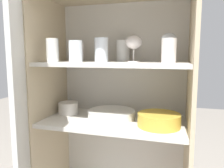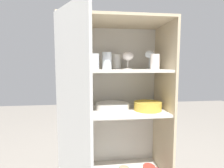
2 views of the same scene
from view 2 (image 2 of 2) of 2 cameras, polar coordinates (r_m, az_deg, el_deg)
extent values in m
cube|color=silver|center=(1.56, 0.16, -8.99)|extent=(0.78, 0.02, 1.43)
cube|color=#CCB793|center=(1.37, -15.11, -11.30)|extent=(0.02, 0.42, 1.43)
cube|color=#CCB793|center=(1.47, 16.32, -10.15)|extent=(0.02, 0.42, 1.43)
cube|color=#CCB793|center=(1.35, 1.27, 19.69)|extent=(0.78, 0.42, 0.02)
cube|color=silver|center=(1.36, 1.21, -8.82)|extent=(0.75, 0.38, 0.02)
cube|color=silver|center=(1.31, 1.24, 4.39)|extent=(0.75, 0.38, 0.02)
cube|color=silver|center=(1.01, -12.71, -17.54)|extent=(0.22, 0.34, 1.43)
cylinder|color=white|center=(1.19, -5.87, 7.24)|extent=(0.07, 0.07, 0.11)
cylinder|color=white|center=(1.30, -1.69, 7.56)|extent=(0.07, 0.07, 0.12)
cylinder|color=silver|center=(1.37, -9.00, 6.93)|extent=(0.07, 0.07, 0.10)
cylinder|color=white|center=(1.43, 1.41, 7.26)|extent=(0.08, 0.08, 0.12)
cylinder|color=silver|center=(1.31, 13.85, 7.06)|extent=(0.07, 0.07, 0.11)
cylinder|color=white|center=(1.19, -11.89, 7.44)|extent=(0.06, 0.06, 0.12)
cylinder|color=silver|center=(1.36, 5.17, 4.97)|extent=(0.07, 0.07, 0.01)
cylinder|color=silver|center=(1.36, 5.19, 6.39)|extent=(0.01, 0.01, 0.06)
ellipsoid|color=silver|center=(1.36, 5.21, 9.15)|extent=(0.09, 0.09, 0.07)
cylinder|color=white|center=(1.41, 12.03, 4.90)|extent=(0.06, 0.06, 0.01)
cylinder|color=white|center=(1.41, 12.06, 6.65)|extent=(0.01, 0.01, 0.08)
ellipsoid|color=white|center=(1.41, 12.12, 9.46)|extent=(0.07, 0.07, 0.06)
cylinder|color=white|center=(1.38, 0.16, -7.98)|extent=(0.26, 0.26, 0.01)
cylinder|color=white|center=(1.37, 0.16, -7.62)|extent=(0.26, 0.26, 0.01)
cylinder|color=white|center=(1.37, 0.16, -7.25)|extent=(0.26, 0.26, 0.01)
cylinder|color=white|center=(1.37, 0.16, -6.88)|extent=(0.26, 0.26, 0.01)
cylinder|color=white|center=(1.37, 0.16, -6.52)|extent=(0.26, 0.26, 0.01)
cylinder|color=gold|center=(1.36, 11.57, -7.07)|extent=(0.21, 0.21, 0.06)
torus|color=gold|center=(1.35, 11.59, -5.92)|extent=(0.20, 0.20, 0.01)
cylinder|color=silver|center=(1.38, -11.24, -6.76)|extent=(0.12, 0.12, 0.07)
torus|color=silver|center=(1.37, -11.27, -5.51)|extent=(0.12, 0.12, 0.01)
cylinder|color=tan|center=(1.51, 3.91, -25.65)|extent=(0.07, 0.07, 0.01)
camera|label=1|loc=(0.53, 60.76, 4.15)|focal=35.00mm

